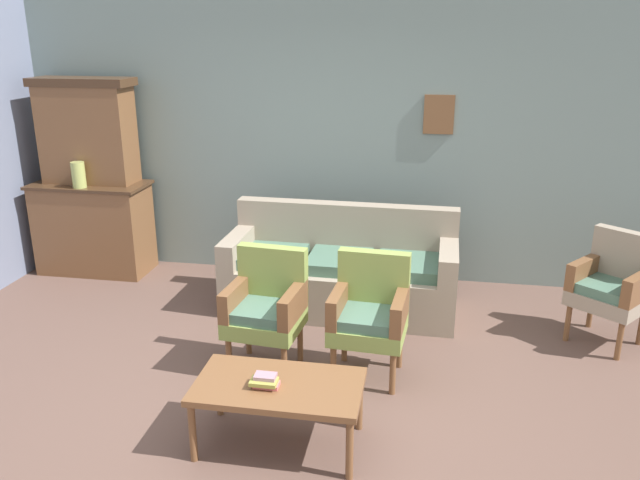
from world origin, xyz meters
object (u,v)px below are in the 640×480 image
(armchair_by_doorway, at_px, (370,311))
(coffee_table, at_px, (279,390))
(side_cabinet, at_px, (94,227))
(book_stack_on_table, at_px, (265,381))
(vase_on_cabinet, at_px, (79,175))
(floral_couch, at_px, (341,273))
(wingback_chair_by_fireplace, at_px, (613,284))
(armchair_near_couch_end, at_px, (267,305))

(armchair_by_doorway, height_order, coffee_table, armchair_by_doorway)
(side_cabinet, xyz_separation_m, book_stack_on_table, (2.49, -2.59, -0.01))
(vase_on_cabinet, relative_size, floral_couch, 0.12)
(coffee_table, bearing_deg, side_cabinet, 135.15)
(wingback_chair_by_fireplace, bearing_deg, coffee_table, -142.19)
(vase_on_cabinet, bearing_deg, side_cabinet, 90.84)
(vase_on_cabinet, distance_m, coffee_table, 3.55)
(side_cabinet, height_order, vase_on_cabinet, vase_on_cabinet)
(side_cabinet, xyz_separation_m, armchair_near_couch_end, (2.25, -1.63, 0.03))
(coffee_table, bearing_deg, vase_on_cabinet, 137.16)
(vase_on_cabinet, xyz_separation_m, coffee_table, (2.55, -2.37, -0.68))
(floral_couch, xyz_separation_m, armchair_near_couch_end, (-0.38, -1.15, 0.17))
(armchair_near_couch_end, xyz_separation_m, wingback_chair_by_fireplace, (2.60, 0.87, 0.00))
(vase_on_cabinet, relative_size, wingback_chair_by_fireplace, 0.28)
(armchair_near_couch_end, xyz_separation_m, coffee_table, (0.31, -0.91, -0.12))
(side_cabinet, relative_size, floral_couch, 0.56)
(armchair_by_doorway, xyz_separation_m, book_stack_on_table, (-0.52, -0.98, -0.04))
(vase_on_cabinet, height_order, floral_couch, vase_on_cabinet)
(side_cabinet, distance_m, vase_on_cabinet, 0.62)
(side_cabinet, bearing_deg, coffee_table, -44.85)
(floral_couch, bearing_deg, armchair_near_couch_end, -108.45)
(side_cabinet, relative_size, book_stack_on_table, 6.93)
(vase_on_cabinet, bearing_deg, book_stack_on_table, -44.15)
(floral_couch, bearing_deg, vase_on_cabinet, 173.44)
(armchair_near_couch_end, height_order, armchair_by_doorway, same)
(vase_on_cabinet, height_order, coffee_table, vase_on_cabinet)
(coffee_table, height_order, book_stack_on_table, book_stack_on_table)
(vase_on_cabinet, relative_size, armchair_by_doorway, 0.28)
(side_cabinet, distance_m, book_stack_on_table, 3.59)
(vase_on_cabinet, xyz_separation_m, armchair_by_doorway, (3.00, -1.43, -0.56))
(side_cabinet, distance_m, wingback_chair_by_fireplace, 4.91)
(side_cabinet, xyz_separation_m, vase_on_cabinet, (0.00, -0.17, 0.59))
(armchair_near_couch_end, distance_m, wingback_chair_by_fireplace, 2.74)
(wingback_chair_by_fireplace, relative_size, coffee_table, 0.90)
(armchair_by_doorway, relative_size, coffee_table, 0.90)
(armchair_near_couch_end, relative_size, wingback_chair_by_fireplace, 1.00)
(book_stack_on_table, bearing_deg, wingback_chair_by_fireplace, 37.68)
(armchair_by_doorway, bearing_deg, coffee_table, -115.54)
(vase_on_cabinet, height_order, wingback_chair_by_fireplace, vase_on_cabinet)
(armchair_near_couch_end, bearing_deg, wingback_chair_by_fireplace, 18.50)
(side_cabinet, bearing_deg, vase_on_cabinet, -89.16)
(coffee_table, bearing_deg, armchair_by_doorway, 64.46)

